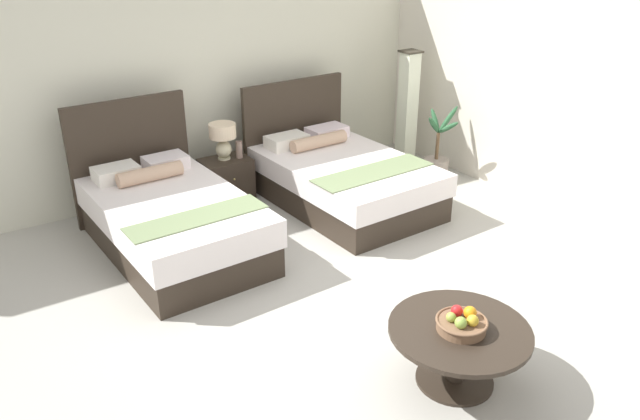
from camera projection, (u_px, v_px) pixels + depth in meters
ground_plane at (351, 290)px, 5.57m from camera, size 9.46×9.52×0.02m
wall_back at (202, 75)px, 7.24m from camera, size 9.46×0.12×2.70m
wall_side_right at (551, 86)px, 6.77m from camera, size 0.12×5.12×2.70m
bed_near_window at (171, 219)px, 6.12m from camera, size 1.35×2.17×1.31m
bed_near_corner at (341, 177)px, 7.15m from camera, size 1.46×2.17×1.25m
nightstand at (226, 180)px, 7.26m from camera, size 0.55×0.43×0.50m
table_lamp at (223, 137)px, 7.06m from camera, size 0.30×0.30×0.42m
vase at (239, 149)px, 7.16m from camera, size 0.07×0.07×0.20m
coffee_table at (459, 342)px, 4.32m from camera, size 0.98×0.98×0.45m
fruit_bowl at (462, 323)px, 4.23m from camera, size 0.35×0.35×0.15m
floor_lamp_corner at (407, 109)px, 8.11m from camera, size 0.23×0.23×1.50m
potted_palm at (437, 161)px, 7.88m from camera, size 0.52×0.51×0.91m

